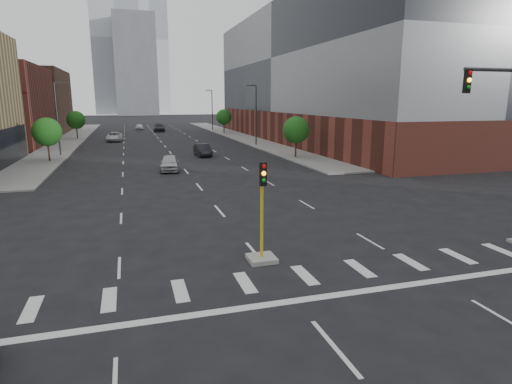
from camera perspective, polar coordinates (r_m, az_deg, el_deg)
name	(u,v)px	position (r m, az deg, el deg)	size (l,w,h in m)	color
sidewalk_left_far	(71,139)	(82.78, -23.45, 6.46)	(5.00, 92.00, 0.15)	gray
sidewalk_right_far	(236,135)	(84.68, -2.72, 7.56)	(5.00, 92.00, 0.15)	gray
building_left_far_b	(13,102)	(102.35, -29.69, 10.41)	(20.00, 24.00, 13.00)	brown
building_right_main	(338,75)	(76.43, 10.87, 15.06)	(24.00, 70.00, 22.00)	brown
tower_left	(116,40)	(229.66, -18.16, 18.66)	(22.00, 22.00, 70.00)	#B2B7BC
tower_right	(149,41)	(270.39, -14.03, 18.90)	(20.00, 20.00, 80.00)	#B2B7BC
tower_mid	(136,66)	(208.53, -15.75, 15.92)	(18.00, 18.00, 44.00)	slate
median_traffic_signal	(262,240)	(18.68, 0.79, -6.41)	(1.20, 1.20, 4.40)	#999993
streetlight_right_a	(256,113)	(65.67, -0.06, 10.54)	(1.60, 0.22, 9.07)	#2D2D30
streetlight_right_b	(212,108)	(99.71, -5.92, 11.05)	(1.60, 0.22, 9.07)	#2D2D30
streetlight_left	(58,116)	(58.51, -24.92, 9.22)	(1.60, 0.22, 9.07)	#2D2D30
tree_left_near	(47,132)	(53.74, -26.12, 7.21)	(3.20, 3.20, 4.85)	#382619
tree_left_far	(76,120)	(83.45, -22.88, 8.84)	(3.20, 3.20, 4.85)	#382619
tree_right_near	(296,130)	(51.79, 5.36, 8.24)	(3.20, 3.20, 4.85)	#382619
tree_right_far	(224,117)	(90.09, -4.31, 9.93)	(3.20, 3.20, 4.85)	#382619
car_near_left	(170,163)	(43.42, -11.45, 3.83)	(1.85, 4.60, 1.57)	#B4B3B8
car_mid_right	(203,150)	(54.27, -7.13, 5.58)	(1.58, 4.54, 1.50)	black
car_far_left	(114,137)	(77.15, -18.35, 7.01)	(2.53, 5.48, 1.52)	silver
car_deep_right	(159,128)	(98.14, -12.76, 8.37)	(2.40, 5.89, 1.71)	black
car_distant	(139,127)	(104.85, -15.30, 8.38)	(1.63, 4.05, 1.38)	silver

